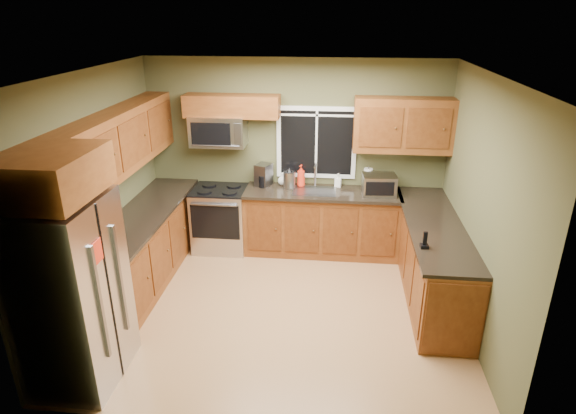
% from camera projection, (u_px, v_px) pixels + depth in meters
% --- Properties ---
extents(floor, '(4.20, 4.20, 0.00)m').
position_uv_depth(floor, '(281.00, 307.00, 5.71)').
color(floor, '#A57448').
rests_on(floor, ground).
extents(ceiling, '(4.20, 4.20, 0.00)m').
position_uv_depth(ceiling, '(279.00, 73.00, 4.69)').
color(ceiling, white).
rests_on(ceiling, back_wall).
extents(back_wall, '(4.20, 0.00, 4.20)m').
position_uv_depth(back_wall, '(295.00, 156.00, 6.86)').
color(back_wall, '#4E4E2E').
rests_on(back_wall, ground).
extents(front_wall, '(4.20, 0.00, 4.20)m').
position_uv_depth(front_wall, '(251.00, 291.00, 3.54)').
color(front_wall, '#4E4E2E').
rests_on(front_wall, ground).
extents(left_wall, '(0.00, 3.60, 3.60)m').
position_uv_depth(left_wall, '(95.00, 195.00, 5.40)').
color(left_wall, '#4E4E2E').
rests_on(left_wall, ground).
extents(right_wall, '(0.00, 3.60, 3.60)m').
position_uv_depth(right_wall, '(480.00, 210.00, 5.00)').
color(right_wall, '#4E4E2E').
rests_on(right_wall, ground).
extents(window, '(1.12, 0.03, 1.02)m').
position_uv_depth(window, '(316.00, 143.00, 6.73)').
color(window, white).
rests_on(window, back_wall).
extents(base_cabinets_left, '(0.60, 2.65, 0.90)m').
position_uv_depth(base_cabinets_left, '(145.00, 248.00, 6.15)').
color(base_cabinets_left, brown).
rests_on(base_cabinets_left, ground).
extents(countertop_left, '(0.65, 2.65, 0.04)m').
position_uv_depth(countertop_left, '(143.00, 215.00, 5.97)').
color(countertop_left, black).
rests_on(countertop_left, base_cabinets_left).
extents(base_cabinets_back, '(2.17, 0.60, 0.90)m').
position_uv_depth(base_cabinets_back, '(322.00, 223.00, 6.88)').
color(base_cabinets_back, brown).
rests_on(base_cabinets_back, ground).
extents(countertop_back, '(2.17, 0.65, 0.04)m').
position_uv_depth(countertop_back, '(323.00, 193.00, 6.68)').
color(countertop_back, black).
rests_on(countertop_back, base_cabinets_back).
extents(base_cabinets_peninsula, '(0.60, 2.52, 0.90)m').
position_uv_depth(base_cabinets_peninsula, '(432.00, 260.00, 5.87)').
color(base_cabinets_peninsula, brown).
rests_on(base_cabinets_peninsula, ground).
extents(countertop_peninsula, '(0.65, 2.50, 0.04)m').
position_uv_depth(countertop_peninsula, '(434.00, 224.00, 5.70)').
color(countertop_peninsula, black).
rests_on(countertop_peninsula, base_cabinets_peninsula).
extents(upper_cabinets_left, '(0.33, 2.65, 0.72)m').
position_uv_depth(upper_cabinets_left, '(121.00, 140.00, 5.63)').
color(upper_cabinets_left, brown).
rests_on(upper_cabinets_left, left_wall).
extents(upper_cabinets_back_left, '(1.30, 0.33, 0.30)m').
position_uv_depth(upper_cabinets_back_left, '(232.00, 106.00, 6.51)').
color(upper_cabinets_back_left, brown).
rests_on(upper_cabinets_back_left, back_wall).
extents(upper_cabinets_back_right, '(1.30, 0.33, 0.72)m').
position_uv_depth(upper_cabinets_back_right, '(403.00, 125.00, 6.37)').
color(upper_cabinets_back_right, brown).
rests_on(upper_cabinets_back_right, back_wall).
extents(upper_cabinet_over_fridge, '(0.72, 0.90, 0.38)m').
position_uv_depth(upper_cabinet_over_fridge, '(49.00, 175.00, 3.91)').
color(upper_cabinet_over_fridge, brown).
rests_on(upper_cabinet_over_fridge, left_wall).
extents(refrigerator, '(0.74, 0.90, 1.80)m').
position_uv_depth(refrigerator, '(72.00, 293.00, 4.34)').
color(refrigerator, '#B7B7BC').
rests_on(refrigerator, ground).
extents(range, '(0.76, 0.69, 0.94)m').
position_uv_depth(range, '(221.00, 218.00, 6.99)').
color(range, '#B7B7BC').
rests_on(range, ground).
extents(microwave, '(0.76, 0.41, 0.42)m').
position_uv_depth(microwave, '(218.00, 131.00, 6.64)').
color(microwave, '#B7B7BC').
rests_on(microwave, back_wall).
extents(sink, '(0.60, 0.42, 0.36)m').
position_uv_depth(sink, '(314.00, 190.00, 6.70)').
color(sink, slate).
rests_on(sink, countertop_back).
extents(toaster_oven, '(0.46, 0.37, 0.28)m').
position_uv_depth(toaster_oven, '(379.00, 185.00, 6.52)').
color(toaster_oven, '#B7B7BC').
rests_on(toaster_oven, countertop_back).
extents(coffee_maker, '(0.26, 0.30, 0.31)m').
position_uv_depth(coffee_maker, '(264.00, 176.00, 6.85)').
color(coffee_maker, slate).
rests_on(coffee_maker, countertop_back).
extents(kettle, '(0.20, 0.20, 0.30)m').
position_uv_depth(kettle, '(289.00, 179.00, 6.74)').
color(kettle, '#B7B7BC').
rests_on(kettle, countertop_back).
extents(paper_towel_roll, '(0.14, 0.14, 0.32)m').
position_uv_depth(paper_towel_roll, '(368.00, 178.00, 6.75)').
color(paper_towel_roll, white).
rests_on(paper_towel_roll, countertop_back).
extents(soap_bottle_a, '(0.15, 0.15, 0.31)m').
position_uv_depth(soap_bottle_a, '(301.00, 176.00, 6.82)').
color(soap_bottle_a, red).
rests_on(soap_bottle_a, countertop_back).
extents(soap_bottle_b, '(0.10, 0.10, 0.19)m').
position_uv_depth(soap_bottle_b, '(338.00, 180.00, 6.82)').
color(soap_bottle_b, white).
rests_on(soap_bottle_b, countertop_back).
extents(soap_bottle_c, '(0.17, 0.17, 0.17)m').
position_uv_depth(soap_bottle_c, '(283.00, 179.00, 6.90)').
color(soap_bottle_c, white).
rests_on(soap_bottle_c, countertop_back).
extents(cordless_phone, '(0.09, 0.09, 0.18)m').
position_uv_depth(cordless_phone, '(425.00, 243.00, 5.07)').
color(cordless_phone, black).
rests_on(cordless_phone, countertop_peninsula).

